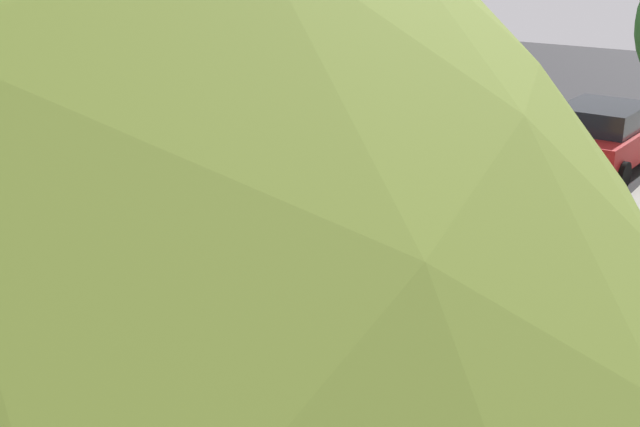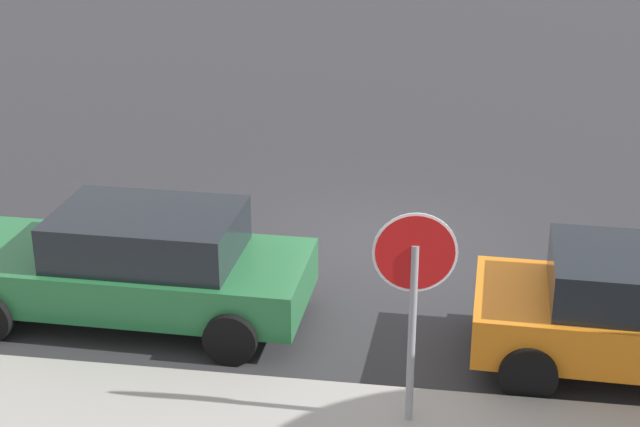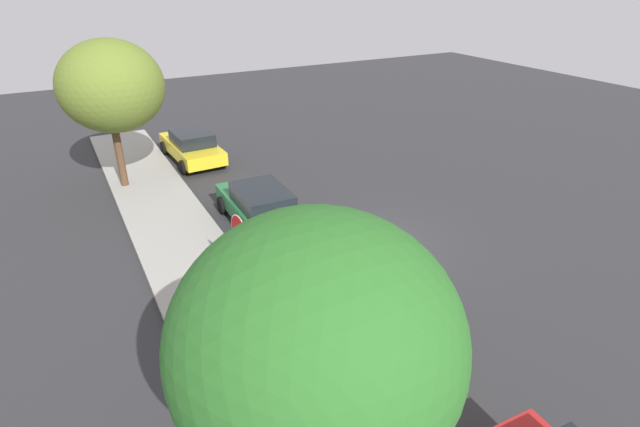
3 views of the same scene
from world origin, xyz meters
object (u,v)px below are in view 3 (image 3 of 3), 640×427
(stop_sign, at_px, (240,242))
(parked_car_green, at_px, (261,207))
(street_tree_mid_block, at_px, (316,343))
(parked_car_orange, at_px, (345,308))
(parked_car_yellow, at_px, (192,146))
(street_tree_near_corner, at_px, (111,86))

(stop_sign, xyz_separation_m, parked_car_green, (3.56, -1.98, -0.94))
(parked_car_green, xyz_separation_m, street_tree_mid_block, (-9.93, 3.13, 2.95))
(parked_car_orange, height_order, parked_car_yellow, parked_car_orange)
(parked_car_green, bearing_deg, parked_car_yellow, 2.21)
(parked_car_orange, xyz_separation_m, street_tree_mid_block, (-3.78, 2.76, 2.95))
(parked_car_orange, distance_m, street_tree_mid_block, 5.54)
(parked_car_yellow, bearing_deg, parked_car_orange, 179.65)
(parked_car_yellow, distance_m, street_tree_mid_block, 17.92)
(parked_car_yellow, bearing_deg, street_tree_near_corner, 120.31)
(stop_sign, distance_m, parked_car_green, 4.18)
(parked_car_orange, relative_size, street_tree_near_corner, 0.69)
(stop_sign, relative_size, parked_car_yellow, 0.55)
(parked_car_yellow, bearing_deg, street_tree_mid_block, 170.74)
(stop_sign, height_order, street_tree_mid_block, street_tree_mid_block)
(stop_sign, height_order, parked_car_green, stop_sign)
(parked_car_orange, height_order, street_tree_mid_block, street_tree_mid_block)
(parked_car_yellow, relative_size, street_tree_near_corner, 0.78)
(stop_sign, bearing_deg, parked_car_green, -29.10)
(parked_car_orange, relative_size, parked_car_green, 0.89)
(stop_sign, relative_size, parked_car_green, 0.54)
(stop_sign, xyz_separation_m, street_tree_near_corner, (9.24, 1.44, 2.37))
(parked_car_yellow, bearing_deg, parked_car_green, -177.79)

